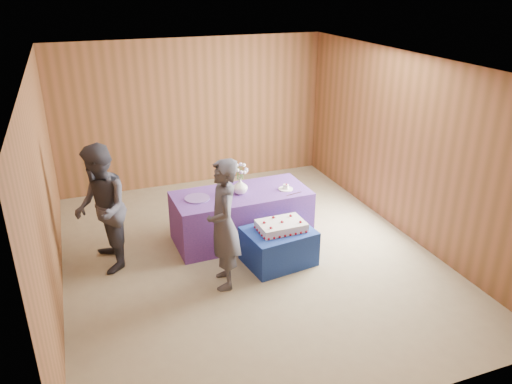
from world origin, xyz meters
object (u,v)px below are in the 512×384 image
sheet_cake (281,226)px  guest_left (224,225)px  guest_right (101,209)px  vase (240,186)px  cake_table (279,246)px  serving_table (241,216)px

sheet_cake → guest_left: (-0.88, -0.25, 0.29)m
guest_right → vase: bearing=89.9°
cake_table → vase: (-0.27, 0.83, 0.61)m
sheet_cake → guest_right: bearing=161.2°
sheet_cake → guest_right: size_ratio=0.39×
serving_table → vase: bearing=-139.3°
serving_table → guest_left: (-0.60, -1.09, 0.48)m
serving_table → sheet_cake: 0.90m
serving_table → vase: 0.49m
serving_table → guest_right: guest_right is taller
guest_left → vase: bearing=161.3°
guest_left → guest_right: guest_right is taller
serving_table → sheet_cake: size_ratio=2.97×
cake_table → sheet_cake: size_ratio=1.34×
sheet_cake → guest_right: 2.39m
cake_table → guest_right: bearing=154.7°
cake_table → guest_right: 2.42m
serving_table → vase: (-0.02, -0.02, 0.49)m
sheet_cake → vase: bearing=108.9°
serving_table → guest_right: size_ratio=1.15×
vase → guest_right: size_ratio=0.13×
guest_left → guest_right: (-1.38, 0.95, 0.02)m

